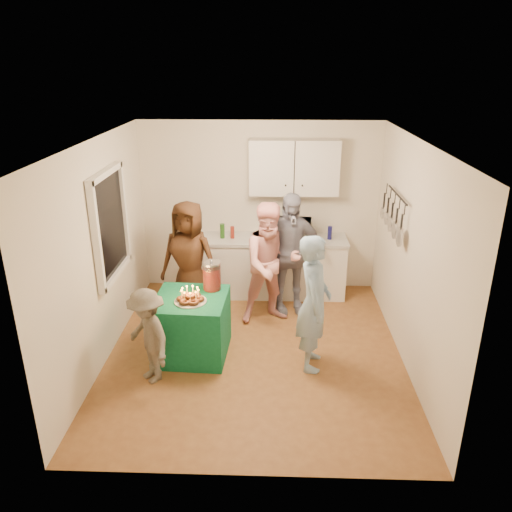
{
  "coord_description": "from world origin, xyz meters",
  "views": [
    {
      "loc": [
        0.2,
        -5.36,
        3.41
      ],
      "look_at": [
        0.0,
        0.35,
        1.15
      ],
      "focal_mm": 35.0,
      "sensor_mm": 36.0,
      "label": 1
    }
  ],
  "objects_px": {
    "microwave": "(293,229)",
    "punch_jar": "(212,277)",
    "child_near_left": "(148,336)",
    "party_table": "(192,326)",
    "counter": "(272,267)",
    "woman_back_right": "(289,254)",
    "woman_back_center": "(271,264)",
    "woman_back_left": "(189,259)",
    "man_birthday": "(314,303)"
  },
  "relations": [
    {
      "from": "woman_back_left",
      "to": "child_near_left",
      "type": "distance_m",
      "value": 1.65
    },
    {
      "from": "punch_jar",
      "to": "woman_back_left",
      "type": "height_order",
      "value": "woman_back_left"
    },
    {
      "from": "woman_back_left",
      "to": "woman_back_right",
      "type": "distance_m",
      "value": 1.39
    },
    {
      "from": "woman_back_left",
      "to": "woman_back_center",
      "type": "distance_m",
      "value": 1.15
    },
    {
      "from": "punch_jar",
      "to": "woman_back_right",
      "type": "relative_size",
      "value": 0.19
    },
    {
      "from": "woman_back_center",
      "to": "child_near_left",
      "type": "relative_size",
      "value": 1.51
    },
    {
      "from": "man_birthday",
      "to": "woman_back_right",
      "type": "distance_m",
      "value": 1.4
    },
    {
      "from": "counter",
      "to": "child_near_left",
      "type": "bearing_deg",
      "value": -120.55
    },
    {
      "from": "punch_jar",
      "to": "woman_back_right",
      "type": "distance_m",
      "value": 1.34
    },
    {
      "from": "woman_back_right",
      "to": "child_near_left",
      "type": "relative_size",
      "value": 1.57
    },
    {
      "from": "woman_back_left",
      "to": "woman_back_right",
      "type": "xyz_separation_m",
      "value": [
        1.38,
        0.12,
        0.05
      ]
    },
    {
      "from": "woman_back_left",
      "to": "punch_jar",
      "type": "bearing_deg",
      "value": -47.79
    },
    {
      "from": "woman_back_center",
      "to": "woman_back_right",
      "type": "height_order",
      "value": "woman_back_right"
    },
    {
      "from": "man_birthday",
      "to": "woman_back_center",
      "type": "distance_m",
      "value": 1.2
    },
    {
      "from": "party_table",
      "to": "woman_back_center",
      "type": "xyz_separation_m",
      "value": [
        0.96,
        0.9,
        0.47
      ]
    },
    {
      "from": "man_birthday",
      "to": "woman_back_right",
      "type": "height_order",
      "value": "woman_back_right"
    },
    {
      "from": "counter",
      "to": "woman_back_right",
      "type": "distance_m",
      "value": 0.76
    },
    {
      "from": "man_birthday",
      "to": "woman_back_center",
      "type": "relative_size",
      "value": 0.97
    },
    {
      "from": "punch_jar",
      "to": "microwave",
      "type": "bearing_deg",
      "value": 55.17
    },
    {
      "from": "punch_jar",
      "to": "woman_back_right",
      "type": "height_order",
      "value": "woman_back_right"
    },
    {
      "from": "party_table",
      "to": "child_near_left",
      "type": "bearing_deg",
      "value": -125.07
    },
    {
      "from": "party_table",
      "to": "child_near_left",
      "type": "distance_m",
      "value": 0.71
    },
    {
      "from": "man_birthday",
      "to": "woman_back_left",
      "type": "distance_m",
      "value": 2.06
    },
    {
      "from": "counter",
      "to": "woman_back_center",
      "type": "height_order",
      "value": "woman_back_center"
    },
    {
      "from": "punch_jar",
      "to": "woman_back_left",
      "type": "bearing_deg",
      "value": 117.18
    },
    {
      "from": "man_birthday",
      "to": "woman_back_left",
      "type": "height_order",
      "value": "woman_back_left"
    },
    {
      "from": "child_near_left",
      "to": "microwave",
      "type": "bearing_deg",
      "value": 102.61
    },
    {
      "from": "counter",
      "to": "woman_back_center",
      "type": "bearing_deg",
      "value": -90.86
    },
    {
      "from": "counter",
      "to": "woman_back_right",
      "type": "xyz_separation_m",
      "value": [
        0.23,
        -0.57,
        0.45
      ]
    },
    {
      "from": "microwave",
      "to": "punch_jar",
      "type": "distance_m",
      "value": 1.83
    },
    {
      "from": "woman_back_center",
      "to": "counter",
      "type": "bearing_deg",
      "value": 72.35
    },
    {
      "from": "microwave",
      "to": "party_table",
      "type": "xyz_separation_m",
      "value": [
        -1.28,
        -1.75,
        -0.68
      ]
    },
    {
      "from": "microwave",
      "to": "child_near_left",
      "type": "relative_size",
      "value": 0.47
    },
    {
      "from": "microwave",
      "to": "woman_back_right",
      "type": "height_order",
      "value": "woman_back_right"
    },
    {
      "from": "counter",
      "to": "microwave",
      "type": "distance_m",
      "value": 0.7
    },
    {
      "from": "punch_jar",
      "to": "man_birthday",
      "type": "xyz_separation_m",
      "value": [
        1.22,
        -0.45,
        -0.11
      ]
    },
    {
      "from": "microwave",
      "to": "woman_back_right",
      "type": "distance_m",
      "value": 0.6
    },
    {
      "from": "party_table",
      "to": "woman_back_left",
      "type": "xyz_separation_m",
      "value": [
        -0.18,
        1.06,
        0.45
      ]
    },
    {
      "from": "woman_back_right",
      "to": "punch_jar",
      "type": "bearing_deg",
      "value": -150.87
    },
    {
      "from": "counter",
      "to": "man_birthday",
      "type": "bearing_deg",
      "value": -76.15
    },
    {
      "from": "child_near_left",
      "to": "woman_back_center",
      "type": "bearing_deg",
      "value": 95.59
    },
    {
      "from": "party_table",
      "to": "man_birthday",
      "type": "distance_m",
      "value": 1.53
    },
    {
      "from": "woman_back_center",
      "to": "child_near_left",
      "type": "height_order",
      "value": "woman_back_center"
    },
    {
      "from": "woman_back_left",
      "to": "party_table",
      "type": "bearing_deg",
      "value": -65.45
    },
    {
      "from": "counter",
      "to": "man_birthday",
      "type": "distance_m",
      "value": 2.04
    },
    {
      "from": "child_near_left",
      "to": "party_table",
      "type": "bearing_deg",
      "value": 103.37
    },
    {
      "from": "microwave",
      "to": "woman_back_left",
      "type": "height_order",
      "value": "woman_back_left"
    },
    {
      "from": "woman_back_right",
      "to": "woman_back_left",
      "type": "bearing_deg",
      "value": 170.6
    },
    {
      "from": "party_table",
      "to": "woman_back_left",
      "type": "distance_m",
      "value": 1.16
    },
    {
      "from": "woman_back_left",
      "to": "woman_back_right",
      "type": "bearing_deg",
      "value": 20.08
    }
  ]
}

